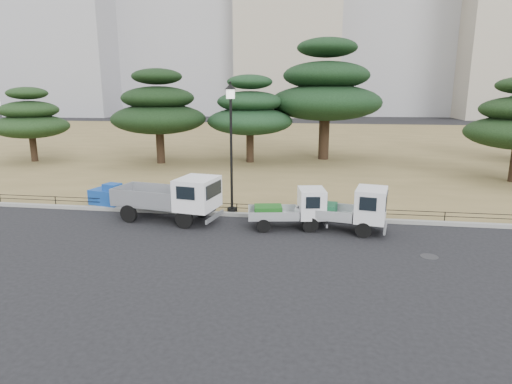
% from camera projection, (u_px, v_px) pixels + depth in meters
% --- Properties ---
extents(ground, '(220.00, 220.00, 0.00)m').
position_uv_depth(ground, '(248.00, 236.00, 16.74)').
color(ground, black).
extents(lawn, '(120.00, 56.00, 0.15)m').
position_uv_depth(lawn, '(296.00, 143.00, 46.16)').
color(lawn, olive).
rests_on(lawn, ground).
extents(curb, '(120.00, 0.25, 0.16)m').
position_uv_depth(curb, '(258.00, 215.00, 19.22)').
color(curb, gray).
rests_on(curb, ground).
extents(truck_large, '(4.77, 2.50, 1.98)m').
position_uv_depth(truck_large, '(172.00, 196.00, 18.48)').
color(truck_large, black).
rests_on(truck_large, ground).
extents(truck_kei_front, '(3.29, 1.82, 1.65)m').
position_uv_depth(truck_kei_front, '(293.00, 209.00, 17.56)').
color(truck_kei_front, black).
rests_on(truck_kei_front, ground).
extents(truck_kei_rear, '(3.69, 2.08, 1.82)m').
position_uv_depth(truck_kei_rear, '(348.00, 209.00, 17.17)').
color(truck_kei_rear, black).
rests_on(truck_kei_rear, ground).
extents(street_lamp, '(0.51, 0.51, 5.69)m').
position_uv_depth(street_lamp, '(231.00, 127.00, 18.80)').
color(street_lamp, black).
rests_on(street_lamp, lawn).
extents(pipe_fence, '(38.00, 0.04, 0.40)m').
position_uv_depth(pipe_fence, '(259.00, 207.00, 19.29)').
color(pipe_fence, black).
rests_on(pipe_fence, lawn).
extents(tarp_pile, '(1.78, 1.47, 1.04)m').
position_uv_depth(tarp_pile, '(109.00, 195.00, 20.86)').
color(tarp_pile, '#1446A2').
rests_on(tarp_pile, lawn).
extents(manhole, '(0.60, 0.60, 0.01)m').
position_uv_depth(manhole, '(429.00, 257.00, 14.63)').
color(manhole, '#2D2D30').
rests_on(manhole, ground).
extents(pine_west_far, '(5.64, 5.64, 5.70)m').
position_uv_depth(pine_west_far, '(30.00, 119.00, 32.91)').
color(pine_west_far, black).
rests_on(pine_west_far, lawn).
extents(pine_west_near, '(7.02, 7.02, 7.02)m').
position_uv_depth(pine_west_near, '(159.00, 109.00, 31.90)').
color(pine_west_near, black).
rests_on(pine_west_near, lawn).
extents(pine_center_left, '(6.49, 6.49, 6.60)m').
position_uv_depth(pine_center_left, '(250.00, 112.00, 32.38)').
color(pine_center_left, black).
rests_on(pine_center_left, lawn).
extents(pine_center_right, '(8.85, 8.85, 9.39)m').
position_uv_depth(pine_center_right, '(326.00, 90.00, 33.53)').
color(pine_center_right, black).
rests_on(pine_center_right, lawn).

